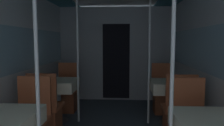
{
  "coord_description": "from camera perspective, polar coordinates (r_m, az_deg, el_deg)",
  "views": [
    {
      "loc": [
        0.18,
        -1.07,
        1.42
      ],
      "look_at": [
        -0.02,
        2.69,
        1.04
      ],
      "focal_mm": 35.0,
      "sensor_mm": 36.0,
      "label": 1
    }
  ],
  "objects": [
    {
      "name": "support_pole_left_0",
      "position": [
        2.11,
        -18.98,
        -2.95
      ],
      "size": [
        0.04,
        0.04,
        2.21
      ],
      "color": "silver",
      "rests_on": "ground_plane"
    },
    {
      "name": "dining_table_right_1",
      "position": [
        3.86,
        14.84,
        -6.3
      ],
      "size": [
        0.63,
        0.63,
        0.74
      ],
      "color": "#4C4C51",
      "rests_on": "ground_plane"
    },
    {
      "name": "wall_right",
      "position": [
        3.21,
        24.61,
        0.19
      ],
      "size": [
        0.05,
        6.6,
        2.21
      ],
      "color": "silver",
      "rests_on": "ground_plane"
    },
    {
      "name": "chair_left_far_1",
      "position": [
        4.58,
        -11.64,
        -8.51
      ],
      "size": [
        0.42,
        0.42,
        0.97
      ],
      "rotation": [
        0.0,
        0.0,
        3.14
      ],
      "color": "brown",
      "rests_on": "ground_plane"
    },
    {
      "name": "chair_right_near_1",
      "position": [
        3.39,
        16.78,
        -13.76
      ],
      "size": [
        0.42,
        0.42,
        0.97
      ],
      "color": "brown",
      "rests_on": "ground_plane"
    },
    {
      "name": "dining_table_left_1",
      "position": [
        3.95,
        -13.93,
        -6.01
      ],
      "size": [
        0.63,
        0.63,
        0.74
      ],
      "color": "#4C4C51",
      "rests_on": "ground_plane"
    },
    {
      "name": "chair_left_near_1",
      "position": [
        3.49,
        -16.71,
        -13.17
      ],
      "size": [
        0.42,
        0.42,
        0.97
      ],
      "color": "brown",
      "rests_on": "ground_plane"
    },
    {
      "name": "dining_table_left_0",
      "position": [
        2.38,
        -26.77,
        -14.31
      ],
      "size": [
        0.63,
        0.63,
        0.74
      ],
      "color": "#4C4C51",
      "rests_on": "ground_plane"
    },
    {
      "name": "support_pole_right_1",
      "position": [
        3.73,
        9.69,
        0.93
      ],
      "size": [
        0.04,
        0.04,
        2.21
      ],
      "color": "silver",
      "rests_on": "ground_plane"
    },
    {
      "name": "chair_right_far_1",
      "position": [
        4.5,
        13.19,
        -8.79
      ],
      "size": [
        0.42,
        0.42,
        0.97
      ],
      "rotation": [
        0.0,
        0.0,
        3.14
      ],
      "color": "brown",
      "rests_on": "ground_plane"
    },
    {
      "name": "support_pole_left_1",
      "position": [
        3.79,
        -8.97,
        1.02
      ],
      "size": [
        0.04,
        0.04,
        2.21
      ],
      "color": "silver",
      "rests_on": "ground_plane"
    },
    {
      "name": "support_pole_right_0",
      "position": [
        2.0,
        15.43,
        -3.3
      ],
      "size": [
        0.04,
        0.04,
        2.21
      ],
      "color": "silver",
      "rests_on": "ground_plane"
    },
    {
      "name": "bulkhead_far",
      "position": [
        5.22,
        1.1,
        2.31
      ],
      "size": [
        2.67,
        0.09,
        2.21
      ],
      "color": "gray",
      "rests_on": "ground_plane"
    },
    {
      "name": "wall_left",
      "position": [
        3.36,
        -24.2,
        0.43
      ],
      "size": [
        0.05,
        6.6,
        2.21
      ],
      "color": "silver",
      "rests_on": "ground_plane"
    }
  ]
}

